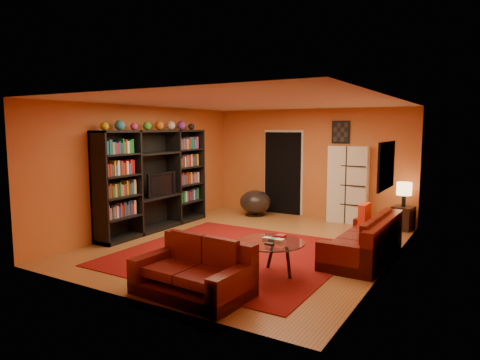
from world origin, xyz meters
The scene contains 20 objects.
floor centered at (0.00, 0.00, 0.00)m, with size 6.00×6.00×0.00m, color brown.
ceiling centered at (0.00, 0.00, 2.60)m, with size 6.00×6.00×0.00m, color white.
wall_back centered at (0.00, 3.00, 1.30)m, with size 6.00×6.00×0.00m, color #B95B28.
wall_front centered at (0.00, -3.00, 1.30)m, with size 6.00×6.00×0.00m, color #B95B28.
wall_left centered at (-2.50, 0.00, 1.30)m, with size 6.00×6.00×0.00m, color #B95B28.
wall_right centered at (2.50, 0.00, 1.30)m, with size 6.00×6.00×0.00m, color #B95B28.
rug centered at (0.10, -0.70, 0.01)m, with size 3.60×3.60×0.01m, color #5C0A0A.
doorway centered at (-0.70, 2.96, 1.02)m, with size 0.95×0.10×2.04m, color black.
wall_art_right centered at (2.48, -0.30, 1.60)m, with size 0.03×1.00×0.70m, color black.
wall_art_back centered at (0.75, 2.98, 2.05)m, with size 0.42×0.03×0.52m, color black.
entertainment_unit centered at (-2.27, 0.00, 1.05)m, with size 0.45×3.00×2.10m, color black.
tv centered at (-2.23, 0.06, 0.97)m, with size 0.11×0.86×0.50m, color black.
sofa centered at (2.13, 0.18, 0.29)m, with size 0.87×2.08×0.85m.
loveseat centered at (0.58, -2.42, 0.29)m, with size 1.52×0.97×0.85m.
throw_pillow centered at (1.95, 0.64, 0.63)m, with size 0.12×0.42×0.42m, color #FF3E1C.
coffee_table centered at (1.11, -1.33, 0.46)m, with size 1.00×1.00×0.50m.
storage_cabinet centered at (1.01, 2.80, 0.87)m, with size 0.87×0.39×1.74m, color silver.
bowl_chair centered at (-1.16, 2.36, 0.33)m, with size 0.77×0.77×0.62m.
side_table centered at (2.25, 2.64, 0.25)m, with size 0.40×0.40×0.50m, color black.
table_lamp centered at (2.25, 2.64, 0.86)m, with size 0.31×0.31×0.51m.
Camera 1 is at (3.82, -6.74, 2.15)m, focal length 32.00 mm.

